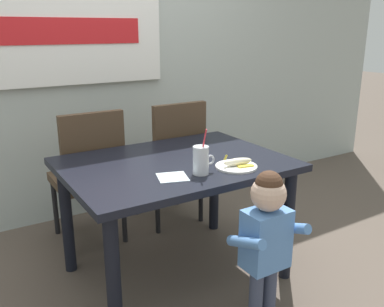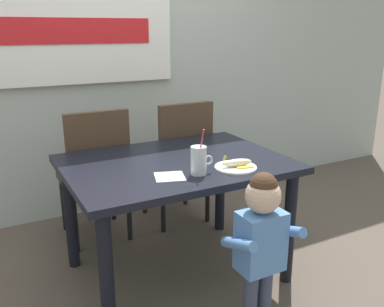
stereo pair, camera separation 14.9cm
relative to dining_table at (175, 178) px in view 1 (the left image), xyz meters
name	(u,v)px [view 1 (the left image)]	position (x,y,z in m)	size (l,w,h in m)	color
ground_plane	(176,272)	(0.00, 0.00, -0.63)	(24.00, 24.00, 0.00)	brown
back_wall	(94,31)	(-0.01, 1.23, 0.82)	(6.40, 0.17, 2.90)	#ADB7B2
dining_table	(175,178)	(0.00, 0.00, 0.00)	(1.26, 0.93, 0.74)	black
dining_chair_left	(90,171)	(-0.30, 0.65, -0.09)	(0.44, 0.45, 0.96)	#4C3826
dining_chair_right	(172,156)	(0.34, 0.64, -0.09)	(0.44, 0.44, 0.96)	#4C3826
toddler_standing	(266,232)	(0.14, -0.64, -0.11)	(0.33, 0.24, 0.84)	#3F4760
milk_cup	(201,162)	(0.01, -0.26, 0.17)	(0.13, 0.08, 0.25)	silver
snack_plate	(236,166)	(0.23, -0.28, 0.11)	(0.23, 0.23, 0.01)	white
peeled_banana	(238,162)	(0.24, -0.28, 0.13)	(0.18, 0.12, 0.07)	#F4EAC6
paper_napkin	(172,177)	(-0.15, -0.23, 0.11)	(0.15, 0.15, 0.00)	silver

